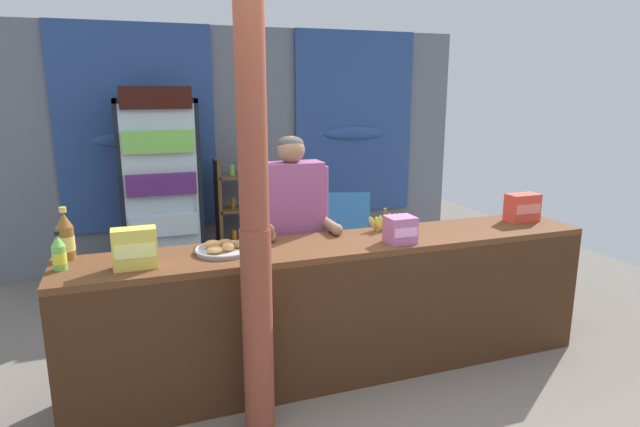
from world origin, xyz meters
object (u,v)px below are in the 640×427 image
Objects in this scene: drink_fridge at (160,179)px; pastry_tray at (223,249)px; bottle_shelf_rack at (240,212)px; snack_box_wafer at (400,230)px; snack_box_instant_noodle at (135,248)px; banana_bunch at (385,222)px; soda_bottle_lime_soda at (59,254)px; plastic_lawn_chair at (348,225)px; stall_counter at (348,298)px; snack_box_crackers at (522,207)px; timber_post at (255,238)px; shopkeeper at (292,218)px; soda_bottle_iced_tea at (66,237)px.

drink_fridge is 5.50× the size of pastry_tray.
bottle_shelf_rack is 2.40m from pastry_tray.
drink_fridge is at bearing 119.86° from snack_box_wafer.
banana_bunch is (1.67, 0.27, -0.06)m from snack_box_instant_noodle.
soda_bottle_lime_soda is at bearing -178.87° from pastry_tray.
banana_bunch is at bearing 80.59° from snack_box_wafer.
drink_fridge is 1.93m from plastic_lawn_chair.
stall_counter is 1.83× the size of drink_fridge.
snack_box_instant_noodle is (-1.07, -2.44, 0.41)m from bottle_shelf_rack.
snack_box_crackers is 2.75m from snack_box_instant_noodle.
pastry_tray is (0.90, 0.02, -0.07)m from soda_bottle_lime_soda.
drink_fridge is (-0.32, 2.63, -0.08)m from timber_post.
drink_fridge is 2.16m from pastry_tray.
timber_post reaches higher than bottle_shelf_rack.
stall_counter is 1.48× the size of timber_post.
bottle_shelf_rack is 3.39× the size of pastry_tray.
plastic_lawn_chair is 0.55× the size of shopkeeper.
bottle_shelf_rack is at bearing 102.21° from snack_box_wafer.
snack_box_instant_noodle reaches higher than stall_counter.
shopkeeper is at bearing 157.61° from banana_bunch.
pastry_tray is (0.23, -2.15, -0.11)m from drink_fridge.
shopkeeper reaches higher than bottle_shelf_rack.
soda_bottle_iced_tea is at bearing -145.99° from plastic_lawn_chair.
drink_fridge is at bearing 124.67° from banana_bunch.
plastic_lawn_chair is 2.49× the size of pastry_tray.
bottle_shelf_rack is 3.76× the size of soda_bottle_iced_tea.
snack_box_crackers is (3.12, -0.15, -0.03)m from soda_bottle_iced_tea.
stall_counter is 2.47m from bottle_shelf_rack.
soda_bottle_lime_soda reaches higher than snack_box_crackers.
plastic_lawn_chair is at bearing 49.05° from pastry_tray.
snack_box_instant_noodle is (-2.11, -1.97, 0.53)m from plastic_lawn_chair.
pastry_tray is at bearing -103.81° from bottle_shelf_rack.
soda_bottle_iced_tea reaches higher than plastic_lawn_chair.
bottle_shelf_rack is at bearing 126.22° from snack_box_crackers.
soda_bottle_lime_soda is at bearing 175.37° from stall_counter.
pastry_tray is at bearing -173.14° from banana_bunch.
timber_post is at bearing -83.13° from drink_fridge.
pastry_tray is (-0.57, -2.31, 0.32)m from bottle_shelf_rack.
shopkeeper reaches higher than plastic_lawn_chair.
snack_box_wafer is (1.34, -2.33, -0.04)m from drink_fridge.
drink_fridge is at bearing 71.79° from soda_bottle_iced_tea.
timber_post is at bearing -34.10° from soda_bottle_iced_tea.
shopkeeper is 1.45m from soda_bottle_iced_tea.
soda_bottle_lime_soda is (-0.67, -2.16, -0.04)m from drink_fridge.
drink_fridge is 2.27m from soda_bottle_lime_soda.
banana_bunch is (2.04, -0.03, -0.08)m from soda_bottle_iced_tea.
bottle_shelf_rack is (0.48, 2.79, -0.51)m from timber_post.
stall_counter is 0.72m from shopkeeper.
drink_fridge is 0.92m from bottle_shelf_rack.
drink_fridge is at bearing -168.14° from bottle_shelf_rack.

